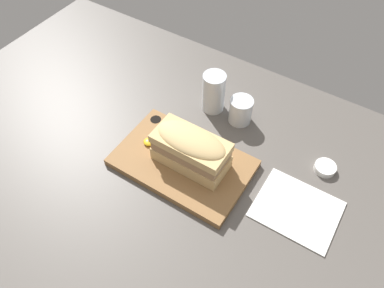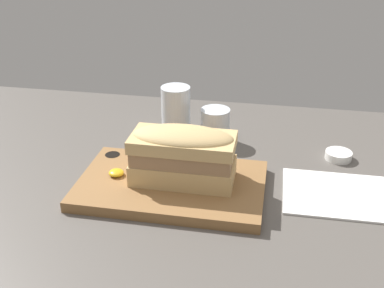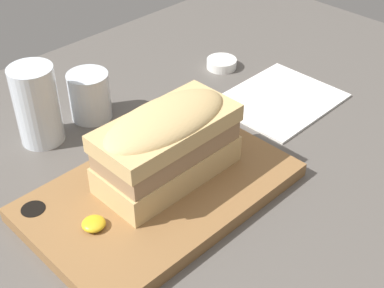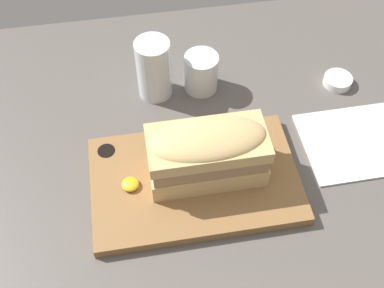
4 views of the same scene
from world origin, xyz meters
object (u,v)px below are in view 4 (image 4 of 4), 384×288
wine_glass (201,74)px  serving_board (194,180)px  napkin (357,142)px  condiment_dish (338,81)px  water_glass (155,72)px  sandwich (207,151)px

wine_glass → serving_board: bearing=-103.0°
napkin → condiment_dish: condiment_dish is taller
water_glass → wine_glass: water_glass is taller
napkin → condiment_dish: bearing=84.1°
wine_glass → napkin: bearing=-36.0°
sandwich → napkin: sandwich is taller
sandwich → water_glass: (-5.82, 21.02, -2.35)cm
water_glass → condiment_dish: (34.91, -3.73, -4.36)cm
condiment_dish → sandwich: bearing=-149.3°
wine_glass → condiment_dish: wine_glass is taller
wine_glass → sandwich: bearing=-97.8°
sandwich → water_glass: sandwich is taller
serving_board → condiment_dish: serving_board is taller
water_glass → napkin: bearing=-28.5°
sandwich → water_glass: bearing=105.5°
serving_board → wine_glass: 22.30cm
serving_board → sandwich: 6.92cm
sandwich → condiment_dish: (29.09, 17.29, -6.71)cm
water_glass → serving_board: bearing=-80.4°
wine_glass → condiment_dish: bearing=-7.8°
serving_board → napkin: 29.96cm
water_glass → wine_glass: size_ratio=1.58×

